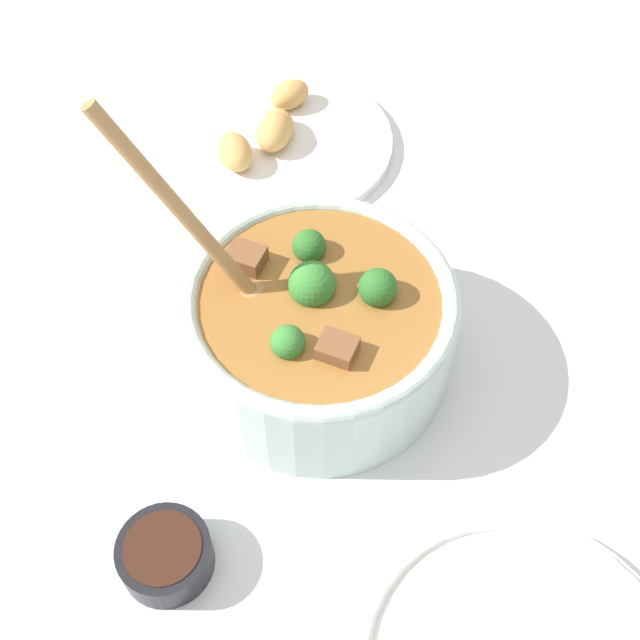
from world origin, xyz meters
TOP-DOWN VIEW (x-y plane):
  - ground_plane at (0.00, 0.00)m, footprint 4.00×4.00m
  - stew_bowl at (-0.00, 0.00)m, footprint 0.23×0.23m
  - condiment_bowl at (-0.20, -0.08)m, footprint 0.07×0.07m
  - food_plate at (0.13, 0.25)m, footprint 0.24×0.24m

SIDE VIEW (x-z plane):
  - ground_plane at x=0.00m, z-range 0.00..0.00m
  - food_plate at x=0.13m, z-range -0.01..0.03m
  - condiment_bowl at x=-0.20m, z-range 0.00..0.03m
  - stew_bowl at x=0.00m, z-range -0.08..0.19m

